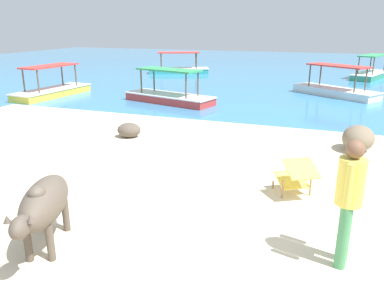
{
  "coord_description": "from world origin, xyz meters",
  "views": [
    {
      "loc": [
        2.22,
        -4.14,
        2.92
      ],
      "look_at": [
        -0.35,
        3.0,
        0.55
      ],
      "focal_mm": 35.91,
      "sensor_mm": 36.0,
      "label": 1
    }
  ],
  "objects": [
    {
      "name": "shore_rock_large",
      "position": [
        2.97,
        5.39,
        0.35
      ],
      "size": [
        0.84,
        0.99,
        0.61
      ],
      "primitive_type": "ellipsoid",
      "rotation": [
        0.0,
        0.0,
        1.44
      ],
      "color": "#756651",
      "rests_on": "sand_beach"
    },
    {
      "name": "shore_rock_medium",
      "position": [
        -2.7,
        4.56,
        0.23
      ],
      "size": [
        0.72,
        0.63,
        0.39
      ],
      "primitive_type": "ellipsoid",
      "rotation": [
        0.0,
        0.0,
        0.22
      ],
      "color": "brown",
      "rests_on": "sand_beach"
    },
    {
      "name": "cow",
      "position": [
        -1.15,
        -0.51,
        0.68
      ],
      "size": [
        1.0,
        1.7,
        0.97
      ],
      "rotation": [
        0.0,
        0.0,
        5.11
      ],
      "color": "#4C4238",
      "rests_on": "sand_beach"
    },
    {
      "name": "person_standing",
      "position": [
        2.57,
        0.42,
        0.99
      ],
      "size": [
        0.32,
        0.51,
        1.62
      ],
      "rotation": [
        0.0,
        0.0,
        3.0
      ],
      "color": "#428956",
      "rests_on": "sand_beach"
    },
    {
      "name": "sand_beach",
      "position": [
        0.0,
        0.0,
        0.02
      ],
      "size": [
        18.0,
        14.0,
        0.04
      ],
      "primitive_type": "cube",
      "color": "beige",
      "rests_on": "ground"
    },
    {
      "name": "boat_teal",
      "position": [
        -6.73,
        18.25,
        0.29
      ],
      "size": [
        3.83,
        2.5,
        1.29
      ],
      "rotation": [
        0.0,
        0.0,
        0.4
      ],
      "color": "teal",
      "rests_on": "water_surface"
    },
    {
      "name": "boat_green",
      "position": [
        4.3,
        19.77,
        0.29
      ],
      "size": [
        2.37,
        3.84,
        1.29
      ],
      "rotation": [
        0.0,
        0.0,
        1.21
      ],
      "color": "#338E66",
      "rests_on": "water_surface"
    },
    {
      "name": "deck_chair_far",
      "position": [
        1.83,
        2.29,
        0.42
      ],
      "size": [
        0.85,
        0.93,
        0.68
      ],
      "rotation": [
        0.0,
        0.0,
        2.11
      ],
      "color": "#A37A4C",
      "rests_on": "sand_beach"
    },
    {
      "name": "boat_yellow",
      "position": [
        -8.8,
        9.02,
        0.29
      ],
      "size": [
        1.45,
        3.75,
        1.29
      ],
      "rotation": [
        0.0,
        0.0,
        1.49
      ],
      "color": "gold",
      "rests_on": "water_surface"
    },
    {
      "name": "boat_white",
      "position": [
        2.45,
        13.18,
        0.29
      ],
      "size": [
        3.7,
        3.0,
        1.29
      ],
      "rotation": [
        0.0,
        0.0,
        2.55
      ],
      "color": "white",
      "rests_on": "water_surface"
    },
    {
      "name": "boat_red",
      "position": [
        -3.61,
        9.42,
        0.29
      ],
      "size": [
        3.85,
        2.07,
        1.29
      ],
      "rotation": [
        0.0,
        0.0,
        2.88
      ],
      "color": "#C63833",
      "rests_on": "water_surface"
    },
    {
      "name": "water_surface",
      "position": [
        0.0,
        22.0,
        0.0
      ],
      "size": [
        60.0,
        36.0,
        0.03
      ],
      "primitive_type": "cube",
      "color": "teal",
      "rests_on": "ground"
    }
  ]
}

